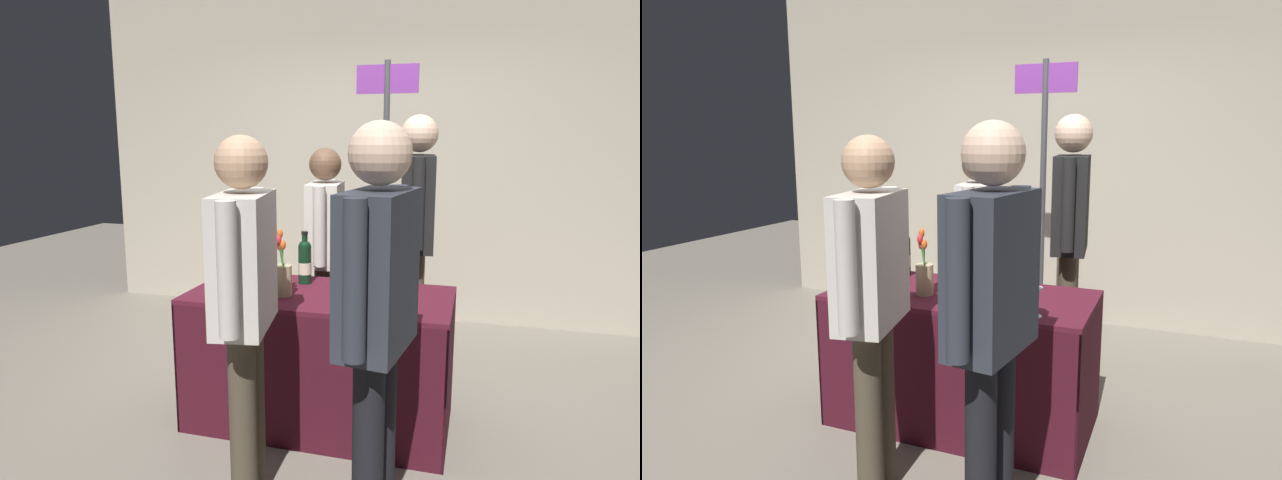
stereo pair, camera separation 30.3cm
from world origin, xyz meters
The scene contains 17 objects.
ground_plane centered at (0.00, 0.00, 0.00)m, with size 12.00×12.00×0.00m, color gray.
back_partition centered at (0.00, 2.09, 1.55)m, with size 5.40×0.12×3.10m, color #B2A893.
tasting_table centered at (0.00, 0.00, 0.52)m, with size 1.45×0.70×0.77m.
featured_wine_bottle centered at (0.10, 0.23, 0.91)m, with size 0.07×0.07×0.34m.
display_bottle_0 centered at (0.11, 0.09, 0.91)m, with size 0.08×0.08×0.34m.
display_bottle_1 centered at (0.28, 0.18, 0.89)m, with size 0.07×0.07×0.30m.
display_bottle_2 centered at (-0.14, 0.18, 0.90)m, with size 0.08×0.08×0.31m.
display_bottle_3 centered at (0.17, -0.03, 0.92)m, with size 0.07×0.07×0.35m.
display_bottle_4 centered at (-0.48, 0.23, 0.90)m, with size 0.08×0.08×0.31m.
wine_glass_near_vendor centered at (0.48, -0.25, 0.87)m, with size 0.07×0.07×0.15m.
flower_vase centered at (-0.18, -0.10, 0.88)m, with size 0.10×0.10×0.37m.
brochure_stand centered at (0.36, -0.19, 0.85)m, with size 0.13×0.01×0.16m, color silver.
vendor_presenter centered at (-0.16, 0.66, 0.92)m, with size 0.26×0.58×1.55m.
vendor_assistant centered at (0.43, 0.82, 1.07)m, with size 0.26×0.61×1.76m.
taster_foreground_right centered at (-0.12, -0.75, 0.98)m, with size 0.29×0.60×1.63m.
taster_foreground_centre centered at (0.48, -0.91, 1.01)m, with size 0.26×0.57×1.68m.
booth_signpost centered at (0.16, 1.17, 1.31)m, with size 0.44×0.04×2.15m.
Camera 1 is at (0.82, -2.87, 1.62)m, focal length 31.22 mm.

